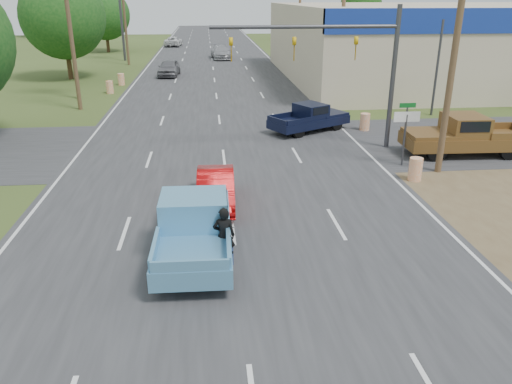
{
  "coord_description": "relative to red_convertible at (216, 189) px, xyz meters",
  "views": [
    {
      "loc": [
        -0.67,
        -7.29,
        7.38
      ],
      "look_at": [
        0.81,
        8.03,
        1.3
      ],
      "focal_mm": 35.0,
      "sensor_mm": 36.0,
      "label": 1
    }
  ],
  "objects": [
    {
      "name": "utility_pole_3",
      "position": [
        10.0,
        38.85,
        4.67
      ],
      "size": [
        2.0,
        0.28,
        10.0
      ],
      "color": "#4C3823",
      "rests_on": "ground"
    },
    {
      "name": "barrel_0",
      "position": [
        8.5,
        1.85,
        -0.15
      ],
      "size": [
        0.56,
        0.56,
        1.0
      ],
      "primitive_type": "cylinder",
      "color": "orange",
      "rests_on": "ground"
    },
    {
      "name": "tree_6",
      "position": [
        -29.5,
        84.85,
        5.85
      ],
      "size": [
        8.82,
        8.82,
        10.92
      ],
      "color": "#422D19",
      "rests_on": "ground"
    },
    {
      "name": "blue_pickup",
      "position": [
        -0.71,
        -3.6,
        0.28
      ],
      "size": [
        2.26,
        5.62,
        1.85
      ],
      "rotation": [
        0.0,
        0.0,
        -0.02
      ],
      "color": "black",
      "rests_on": "ground"
    },
    {
      "name": "tree_1",
      "position": [
        -13.0,
        31.85,
        4.92
      ],
      "size": [
        7.56,
        7.56,
        9.36
      ],
      "color": "#422D19",
      "rests_on": "ground"
    },
    {
      "name": "brown_pickup",
      "position": [
        12.22,
        5.24,
        0.35
      ],
      "size": [
        6.03,
        2.48,
        1.98
      ],
      "rotation": [
        0.0,
        0.0,
        1.54
      ],
      "color": "black",
      "rests_on": "ground"
    },
    {
      "name": "rider",
      "position": [
        0.15,
        -4.6,
        0.22
      ],
      "size": [
        0.66,
        0.46,
        1.74
      ],
      "primitive_type": "imported",
      "rotation": [
        0.0,
        0.0,
        3.07
      ],
      "color": "black",
      "rests_on": "ground"
    },
    {
      "name": "utility_pole_6",
      "position": [
        -9.0,
        41.85,
        4.67
      ],
      "size": [
        2.0,
        0.28,
        10.0
      ],
      "color": "#4C3823",
      "rests_on": "ground"
    },
    {
      "name": "main_road",
      "position": [
        0.5,
        29.85,
        -0.64
      ],
      "size": [
        15.0,
        180.0,
        0.02
      ],
      "primitive_type": "cube",
      "color": "#2D2D30",
      "rests_on": "ground"
    },
    {
      "name": "signal_mast",
      "position": [
        6.32,
        6.85,
        4.15
      ],
      "size": [
        9.12,
        0.4,
        7.0
      ],
      "color": "#3F3F44",
      "rests_on": "ground"
    },
    {
      "name": "tree_5",
      "position": [
        30.5,
        84.85,
        5.23
      ],
      "size": [
        7.98,
        7.98,
        9.88
      ],
      "color": "#422D19",
      "rests_on": "ground"
    },
    {
      "name": "barrel_1",
      "position": [
        8.9,
        10.35,
        -0.15
      ],
      "size": [
        0.56,
        0.56,
        1.0
      ],
      "primitive_type": "cylinder",
      "color": "orange",
      "rests_on": "ground"
    },
    {
      "name": "cross_road",
      "position": [
        0.5,
        7.85,
        -0.64
      ],
      "size": [
        120.0,
        10.0,
        0.02
      ],
      "primitive_type": "cube",
      "color": "#2D2D30",
      "rests_on": "ground"
    },
    {
      "name": "motorcycle",
      "position": [
        0.15,
        -4.63,
        -0.23
      ],
      "size": [
        0.58,
        1.88,
        0.95
      ],
      "rotation": [
        0.0,
        0.0,
        -0.07
      ],
      "color": "black",
      "rests_on": "ground"
    },
    {
      "name": "dirt_verge",
      "position": [
        11.5,
        -0.15,
        -0.65
      ],
      "size": [
        8.0,
        18.0,
        0.01
      ],
      "primitive_type": "cube",
      "color": "brown",
      "rests_on": "ground"
    },
    {
      "name": "barrel_3",
      "position": [
        -7.7,
        27.85,
        -0.15
      ],
      "size": [
        0.56,
        0.56,
        1.0
      ],
      "primitive_type": "cylinder",
      "color": "orange",
      "rests_on": "ground"
    },
    {
      "name": "street_name_sign",
      "position": [
        9.3,
        5.35,
        0.96
      ],
      "size": [
        0.8,
        0.08,
        2.61
      ],
      "color": "#3F3F44",
      "rests_on": "ground"
    },
    {
      "name": "utility_pole_5",
      "position": [
        -9.0,
        17.85,
        4.67
      ],
      "size": [
        2.0,
        0.28,
        10.0
      ],
      "color": "#4C3823",
      "rests_on": "ground"
    },
    {
      "name": "distant_car_white",
      "position": [
        -5.21,
        63.78,
        0.06
      ],
      "size": [
        2.77,
        5.29,
        1.42
      ],
      "primitive_type": "imported",
      "rotation": [
        0.0,
        0.0,
        3.06
      ],
      "color": "silver",
      "rests_on": "ground"
    },
    {
      "name": "lane_sign",
      "position": [
        8.7,
        3.85,
        1.25
      ],
      "size": [
        1.2,
        0.08,
        2.52
      ],
      "color": "#3F3F44",
      "rests_on": "ground"
    },
    {
      "name": "utility_pole_2",
      "position": [
        10.0,
        20.85,
        4.67
      ],
      "size": [
        2.0,
        0.28,
        10.0
      ],
      "color": "#4C3823",
      "rests_on": "ground"
    },
    {
      "name": "distant_car_silver",
      "position": [
        1.64,
        46.5,
        0.14
      ],
      "size": [
        2.65,
        5.6,
        1.58
      ],
      "primitive_type": "imported",
      "rotation": [
        0.0,
        0.0,
        0.08
      ],
      "color": "#9D9DA1",
      "rests_on": "ground"
    },
    {
      "name": "distant_car_grey",
      "position": [
        -3.84,
        32.75,
        0.14
      ],
      "size": [
        2.17,
        4.76,
        1.58
      ],
      "primitive_type": "imported",
      "rotation": [
        0.0,
        0.0,
        -0.07
      ],
      "color": "slate",
      "rests_on": "ground"
    },
    {
      "name": "utility_pole_1",
      "position": [
        10.0,
        2.85,
        4.67
      ],
      "size": [
        2.0,
        0.28,
        10.0
      ],
      "color": "#4C3823",
      "rests_on": "ground"
    },
    {
      "name": "red_convertible",
      "position": [
        0.0,
        0.0,
        0.0
      ],
      "size": [
        1.47,
        3.98,
        1.3
      ],
      "primitive_type": "imported",
      "rotation": [
        0.0,
        0.0,
        -0.02
      ],
      "color": "#A40709",
      "rests_on": "ground"
    },
    {
      "name": "barrel_2",
      "position": [
        -8.0,
        23.85,
        -0.15
      ],
      "size": [
        0.56,
        0.56,
        1.0
      ],
      "primitive_type": "cylinder",
      "color": "orange",
      "rests_on": "ground"
    },
    {
      "name": "navy_pickup",
      "position": [
        5.72,
        10.53,
        0.15
      ],
      "size": [
        5.09,
        3.99,
        1.59
      ],
      "rotation": [
        0.0,
        0.0,
        -1.05
      ],
      "color": "black",
      "rests_on": "ground"
    },
    {
      "name": "tree_2",
      "position": [
        -13.7,
        55.85,
        4.3
      ],
      "size": [
        6.72,
        6.72,
        8.32
      ],
      "color": "#422D19",
      "rests_on": "ground"
    }
  ]
}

